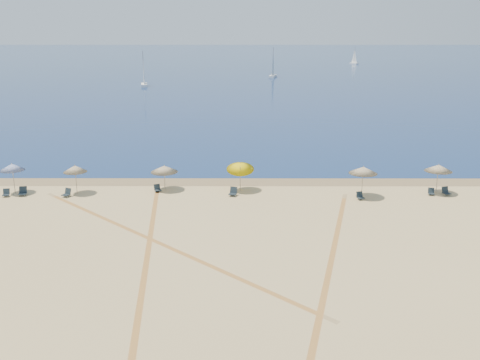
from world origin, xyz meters
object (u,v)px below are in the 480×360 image
at_px(chair_6, 431,192).
at_px(chair_7, 446,192).
at_px(umbrella_2, 164,169).
at_px(sailboat_0, 273,68).
at_px(chair_0, 6,193).
at_px(sailboat_2, 144,76).
at_px(umbrella_4, 363,170).
at_px(umbrella_3, 240,166).
at_px(chair_1, 23,192).
at_px(umbrella_1, 75,169).
at_px(chair_3, 157,189).
at_px(chair_5, 360,196).
at_px(chair_2, 67,193).
at_px(sailboat_1, 354,59).
at_px(umbrella_0, 12,167).
at_px(umbrella_5, 438,168).
at_px(chair_4, 233,192).

height_order(chair_6, chair_7, chair_7).
xyz_separation_m(umbrella_2, sailboat_0, (15.49, 107.46, 0.61)).
bearing_deg(chair_0, sailboat_2, 82.74).
height_order(umbrella_4, chair_7, umbrella_4).
bearing_deg(umbrella_2, umbrella_4, -6.64).
relative_size(umbrella_2, umbrella_3, 0.83).
xyz_separation_m(chair_1, sailboat_2, (-5.08, 85.29, 2.16)).
bearing_deg(umbrella_2, umbrella_1, -171.85).
height_order(umbrella_3, chair_3, umbrella_3).
distance_m(chair_3, chair_5, 17.01).
xyz_separation_m(chair_1, chair_6, (34.18, 0.24, -0.07)).
bearing_deg(chair_2, sailboat_1, 95.04).
height_order(umbrella_4, sailboat_1, sailboat_1).
relative_size(chair_1, chair_2, 0.95).
bearing_deg(sailboat_0, sailboat_2, -130.24).
height_order(chair_3, chair_6, chair_3).
bearing_deg(chair_2, chair_7, 25.23).
bearing_deg(chair_0, chair_3, -3.60).
bearing_deg(sailboat_2, chair_0, -97.37).
distance_m(umbrella_0, umbrella_3, 19.11).
xyz_separation_m(chair_0, sailboat_2, (-3.78, 85.53, 2.21)).
relative_size(umbrella_3, chair_6, 4.19).
xyz_separation_m(chair_0, chair_1, (1.29, 0.25, 0.05)).
relative_size(chair_6, sailboat_2, 0.08).
height_order(umbrella_1, sailboat_0, sailboat_0).
height_order(umbrella_1, umbrella_3, umbrella_3).
distance_m(umbrella_5, chair_1, 34.82).
bearing_deg(chair_1, chair_4, -8.84).
bearing_deg(sailboat_0, chair_5, -76.24).
xyz_separation_m(umbrella_0, sailboat_2, (-4.15, 84.65, 0.20)).
bearing_deg(umbrella_3, sailboat_0, 85.23).
distance_m(umbrella_4, chair_4, 10.83).
relative_size(chair_3, chair_6, 1.15).
height_order(umbrella_4, chair_3, umbrella_4).
xyz_separation_m(umbrella_1, chair_6, (29.82, -0.31, -1.91)).
bearing_deg(umbrella_3, sailboat_2, 105.48).
xyz_separation_m(chair_1, sailboat_0, (27.15, 109.06, 2.16)).
bearing_deg(sailboat_2, umbrella_1, -93.55).
distance_m(umbrella_4, sailboat_2, 91.86).
bearing_deg(sailboat_2, umbrella_2, -88.60).
bearing_deg(chair_0, chair_7, -9.06).
relative_size(umbrella_0, umbrella_2, 1.13).
relative_size(umbrella_0, umbrella_4, 0.99).
height_order(umbrella_3, chair_6, umbrella_3).
bearing_deg(sailboat_1, sailboat_2, -153.35).
bearing_deg(umbrella_2, chair_1, -172.19).
bearing_deg(umbrella_3, umbrella_1, -176.72).
relative_size(chair_6, sailboat_0, 0.08).
distance_m(chair_0, sailboat_0, 112.97).
height_order(umbrella_0, chair_6, umbrella_0).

